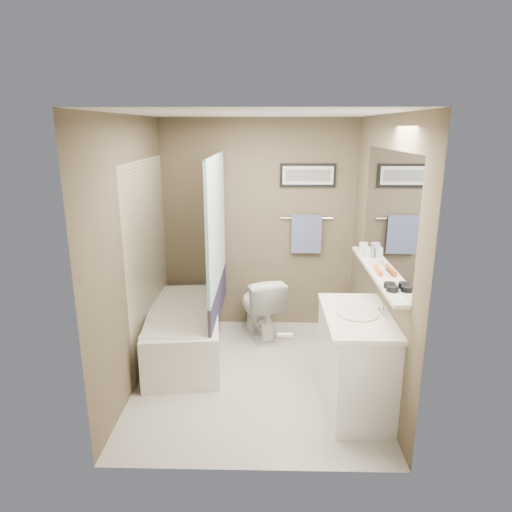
{
  "coord_description": "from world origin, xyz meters",
  "views": [
    {
      "loc": [
        0.1,
        -3.89,
        2.29
      ],
      "look_at": [
        0.0,
        0.15,
        1.15
      ],
      "focal_mm": 32.0,
      "sensor_mm": 36.0,
      "label": 1
    }
  ],
  "objects_px": {
    "candle_bowl_near": "(392,289)",
    "vanity": "(356,363)",
    "soap_bottle": "(367,250)",
    "toilet": "(260,306)",
    "bathtub": "(184,332)",
    "glass_jar": "(363,248)",
    "candle_bowl_far": "(390,285)",
    "hair_brush_front": "(378,270)"
  },
  "relations": [
    {
      "from": "candle_bowl_near",
      "to": "vanity",
      "type": "bearing_deg",
      "value": 131.9
    },
    {
      "from": "candle_bowl_near",
      "to": "soap_bottle",
      "type": "height_order",
      "value": "soap_bottle"
    },
    {
      "from": "toilet",
      "to": "bathtub",
      "type": "bearing_deg",
      "value": 11.51
    },
    {
      "from": "vanity",
      "to": "candle_bowl_near",
      "type": "relative_size",
      "value": 10.0
    },
    {
      "from": "toilet",
      "to": "glass_jar",
      "type": "bearing_deg",
      "value": 135.72
    },
    {
      "from": "candle_bowl_far",
      "to": "glass_jar",
      "type": "bearing_deg",
      "value": 90.0
    },
    {
      "from": "glass_jar",
      "to": "soap_bottle",
      "type": "relative_size",
      "value": 0.69
    },
    {
      "from": "bathtub",
      "to": "soap_bottle",
      "type": "height_order",
      "value": "soap_bottle"
    },
    {
      "from": "glass_jar",
      "to": "candle_bowl_far",
      "type": "bearing_deg",
      "value": -90.0
    },
    {
      "from": "glass_jar",
      "to": "candle_bowl_near",
      "type": "bearing_deg",
      "value": -90.0
    },
    {
      "from": "bathtub",
      "to": "candle_bowl_far",
      "type": "height_order",
      "value": "candle_bowl_far"
    },
    {
      "from": "vanity",
      "to": "hair_brush_front",
      "type": "distance_m",
      "value": 0.8
    },
    {
      "from": "bathtub",
      "to": "candle_bowl_near",
      "type": "height_order",
      "value": "candle_bowl_near"
    },
    {
      "from": "vanity",
      "to": "soap_bottle",
      "type": "bearing_deg",
      "value": 72.27
    },
    {
      "from": "candle_bowl_near",
      "to": "hair_brush_front",
      "type": "relative_size",
      "value": 0.41
    },
    {
      "from": "vanity",
      "to": "glass_jar",
      "type": "bearing_deg",
      "value": 74.85
    },
    {
      "from": "glass_jar",
      "to": "soap_bottle",
      "type": "distance_m",
      "value": 0.16
    },
    {
      "from": "candle_bowl_far",
      "to": "soap_bottle",
      "type": "bearing_deg",
      "value": 90.0
    },
    {
      "from": "bathtub",
      "to": "candle_bowl_far",
      "type": "bearing_deg",
      "value": -36.46
    },
    {
      "from": "bathtub",
      "to": "vanity",
      "type": "bearing_deg",
      "value": -35.76
    },
    {
      "from": "bathtub",
      "to": "candle_bowl_far",
      "type": "distance_m",
      "value": 2.24
    },
    {
      "from": "vanity",
      "to": "soap_bottle",
      "type": "distance_m",
      "value": 1.08
    },
    {
      "from": "vanity",
      "to": "glass_jar",
      "type": "distance_m",
      "value": 1.18
    },
    {
      "from": "candle_bowl_far",
      "to": "soap_bottle",
      "type": "relative_size",
      "value": 0.63
    },
    {
      "from": "toilet",
      "to": "hair_brush_front",
      "type": "xyz_separation_m",
      "value": [
        1.01,
        -1.1,
        0.78
      ]
    },
    {
      "from": "hair_brush_front",
      "to": "soap_bottle",
      "type": "distance_m",
      "value": 0.47
    },
    {
      "from": "hair_brush_front",
      "to": "soap_bottle",
      "type": "xyz_separation_m",
      "value": [
        0.0,
        0.47,
        0.05
      ]
    },
    {
      "from": "toilet",
      "to": "candle_bowl_far",
      "type": "relative_size",
      "value": 7.97
    },
    {
      "from": "vanity",
      "to": "candle_bowl_near",
      "type": "bearing_deg",
      "value": -51.3
    },
    {
      "from": "candle_bowl_far",
      "to": "glass_jar",
      "type": "height_order",
      "value": "glass_jar"
    },
    {
      "from": "hair_brush_front",
      "to": "soap_bottle",
      "type": "height_order",
      "value": "soap_bottle"
    },
    {
      "from": "bathtub",
      "to": "vanity",
      "type": "relative_size",
      "value": 1.67
    },
    {
      "from": "candle_bowl_far",
      "to": "soap_bottle",
      "type": "height_order",
      "value": "soap_bottle"
    },
    {
      "from": "toilet",
      "to": "hair_brush_front",
      "type": "height_order",
      "value": "hair_brush_front"
    },
    {
      "from": "glass_jar",
      "to": "hair_brush_front",
      "type": "bearing_deg",
      "value": -90.0
    },
    {
      "from": "glass_jar",
      "to": "bathtub",
      "type": "bearing_deg",
      "value": 179.74
    },
    {
      "from": "bathtub",
      "to": "hair_brush_front",
      "type": "relative_size",
      "value": 6.82
    },
    {
      "from": "bathtub",
      "to": "soap_bottle",
      "type": "distance_m",
      "value": 2.02
    },
    {
      "from": "hair_brush_front",
      "to": "glass_jar",
      "type": "relative_size",
      "value": 2.2
    },
    {
      "from": "vanity",
      "to": "candle_bowl_near",
      "type": "height_order",
      "value": "candle_bowl_near"
    },
    {
      "from": "candle_bowl_far",
      "to": "hair_brush_front",
      "type": "height_order",
      "value": "hair_brush_front"
    },
    {
      "from": "hair_brush_front",
      "to": "glass_jar",
      "type": "bearing_deg",
      "value": 90.0
    }
  ]
}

